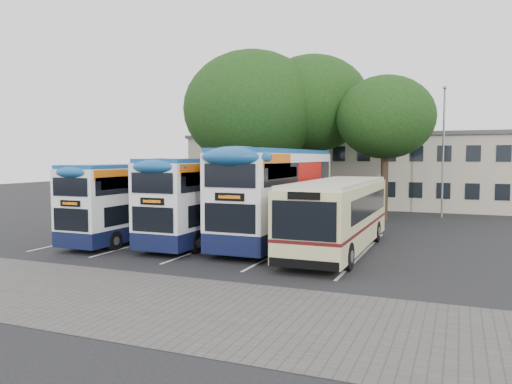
{
  "coord_description": "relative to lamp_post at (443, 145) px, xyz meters",
  "views": [
    {
      "loc": [
        7.08,
        -17.03,
        4.22
      ],
      "look_at": [
        -1.92,
        5.0,
        2.56
      ],
      "focal_mm": 35.0,
      "sensor_mm": 36.0,
      "label": 1
    }
  ],
  "objects": [
    {
      "name": "ground",
      "position": [
        -6.0,
        -19.97,
        -5.08
      ],
      "size": [
        120.0,
        120.0,
        0.0
      ],
      "primitive_type": "plane",
      "color": "black",
      "rests_on": "ground"
    },
    {
      "name": "paving_strip",
      "position": [
        -8.0,
        -24.97,
        -5.08
      ],
      "size": [
        40.0,
        6.0,
        0.01
      ],
      "primitive_type": "cube",
      "color": "#595654",
      "rests_on": "ground"
    },
    {
      "name": "bay_lines",
      "position": [
        -9.75,
        -14.97,
        -5.08
      ],
      "size": [
        14.12,
        11.0,
        0.01
      ],
      "color": "silver",
      "rests_on": "ground"
    },
    {
      "name": "depot_building",
      "position": [
        -6.0,
        7.02,
        -1.93
      ],
      "size": [
        32.4,
        8.4,
        6.2
      ],
      "color": "beige",
      "rests_on": "ground"
    },
    {
      "name": "lamp_post",
      "position": [
        0.0,
        0.0,
        0.0
      ],
      "size": [
        0.25,
        1.05,
        9.06
      ],
      "color": "gray",
      "rests_on": "ground"
    },
    {
      "name": "tree_left",
      "position": [
        -13.0,
        -3.27,
        2.6
      ],
      "size": [
        9.95,
        9.95,
        11.92
      ],
      "color": "black",
      "rests_on": "ground"
    },
    {
      "name": "tree_mid",
      "position": [
        -9.07,
        -1.1,
        3.07
      ],
      "size": [
        8.32,
        8.32,
        11.71
      ],
      "color": "black",
      "rests_on": "ground"
    },
    {
      "name": "tree_right",
      "position": [
        -3.54,
        -3.07,
        1.75
      ],
      "size": [
        6.46,
        6.46,
        9.61
      ],
      "color": "black",
      "rests_on": "ground"
    },
    {
      "name": "bus_dd_left",
      "position": [
        -14.33,
        -15.64,
        -2.95
      ],
      "size": [
        2.25,
        9.31,
        3.87
      ],
      "color": "#0F1537",
      "rests_on": "ground"
    },
    {
      "name": "bus_dd_mid",
      "position": [
        -10.61,
        -14.68,
        -2.8
      ],
      "size": [
        2.42,
        9.98,
        4.16
      ],
      "color": "#0F1537",
      "rests_on": "ground"
    },
    {
      "name": "bus_dd_right",
      "position": [
        -7.25,
        -13.79,
        -2.55
      ],
      "size": [
        2.68,
        11.04,
        4.6
      ],
      "color": "#0F1537",
      "rests_on": "ground"
    },
    {
      "name": "bus_single",
      "position": [
        -3.9,
        -15.02,
        -3.28
      ],
      "size": [
        2.71,
        10.66,
        3.18
      ],
      "color": "beige",
      "rests_on": "ground"
    }
  ]
}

